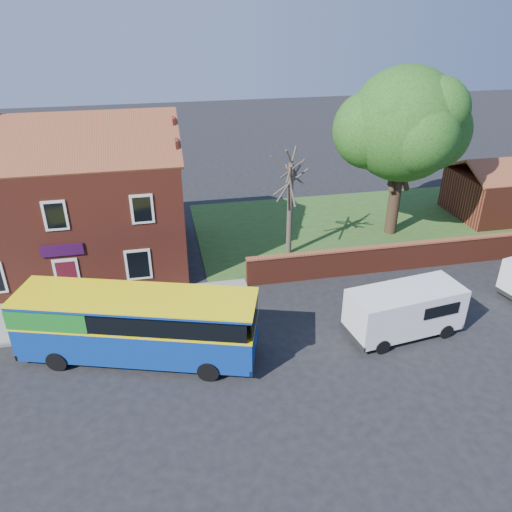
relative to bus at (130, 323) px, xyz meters
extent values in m
plane|color=black|center=(3.82, -2.16, -1.71)|extent=(120.00, 120.00, 0.00)
cube|color=gray|center=(-3.18, 3.59, -1.65)|extent=(18.00, 3.50, 0.12)
cube|color=slate|center=(-3.18, 1.84, -1.64)|extent=(18.00, 0.15, 0.14)
cube|color=#426B28|center=(16.82, 10.84, -1.69)|extent=(26.00, 12.00, 0.04)
cube|color=maroon|center=(-3.18, 9.34, 1.54)|extent=(12.00, 8.00, 6.50)
cube|color=brown|center=(-3.18, 7.34, 5.79)|extent=(12.30, 4.08, 2.16)
cube|color=brown|center=(-3.18, 11.34, 5.79)|extent=(12.30, 4.08, 2.16)
cube|color=black|center=(-3.18, 5.31, 2.89)|extent=(1.10, 0.06, 1.50)
cube|color=#4C0F19|center=(-3.18, 5.29, -0.61)|extent=(0.95, 0.04, 2.10)
cube|color=silver|center=(-3.18, 5.31, -0.56)|extent=(1.20, 0.06, 2.30)
cube|color=#310B34|center=(-3.18, 5.28, 1.09)|extent=(2.00, 0.06, 0.60)
cube|color=maroon|center=(16.82, 4.84, -0.96)|extent=(22.00, 0.30, 1.50)
cube|color=brown|center=(16.82, 4.84, -0.16)|extent=(22.00, 0.38, 0.10)
cube|color=maroon|center=(25.82, 10.84, -0.21)|extent=(8.00, 5.00, 3.00)
cube|color=brown|center=(25.82, 12.09, 1.84)|extent=(8.20, 2.56, 1.24)
cube|color=#0D3696|center=(0.30, -0.09, -0.59)|extent=(10.13, 5.29, 1.57)
cube|color=yellow|center=(0.30, -0.09, 0.20)|extent=(10.16, 5.31, 0.10)
cube|color=black|center=(0.30, -0.09, 0.67)|extent=(9.76, 5.19, 0.78)
cube|color=#1B7F24|center=(-2.80, 0.87, 0.67)|extent=(3.94, 3.39, 0.83)
cube|color=#0D3696|center=(0.30, -0.09, 1.19)|extent=(10.13, 5.29, 0.14)
cube|color=yellow|center=(0.30, -0.09, 1.27)|extent=(10.18, 5.34, 0.06)
cylinder|color=black|center=(-3.05, -0.25, -1.27)|extent=(0.93, 0.53, 0.89)
cylinder|color=black|center=(-2.36, 1.94, -1.27)|extent=(0.93, 0.53, 0.89)
cylinder|color=black|center=(2.97, -2.13, -1.27)|extent=(0.93, 0.53, 0.89)
cylinder|color=black|center=(3.65, 0.06, -1.27)|extent=(0.93, 0.53, 0.89)
cube|color=white|center=(12.00, -0.77, -0.42)|extent=(5.40, 2.75, 1.96)
cube|color=black|center=(14.30, -0.45, -0.11)|extent=(0.32, 1.75, 0.77)
cube|color=black|center=(14.52, -0.42, -1.30)|extent=(0.38, 2.06, 0.25)
cylinder|color=black|center=(10.50, -1.96, -1.37)|extent=(0.71, 0.31, 0.68)
cylinder|color=black|center=(10.23, -0.03, -1.37)|extent=(0.71, 0.31, 0.68)
cylinder|color=black|center=(13.77, -1.51, -1.37)|extent=(0.71, 0.31, 0.68)
cylinder|color=black|center=(13.50, 0.42, -1.37)|extent=(0.71, 0.31, 0.68)
cylinder|color=black|center=(19.07, 1.47, -1.40)|extent=(0.66, 0.35, 0.62)
cylinder|color=black|center=(16.26, 9.52, 0.44)|extent=(0.75, 0.75, 4.31)
sphere|color=#3D8128|center=(16.26, 9.52, 5.31)|extent=(6.74, 6.74, 6.74)
sphere|color=#3D8128|center=(18.22, 9.89, 4.75)|extent=(4.87, 4.87, 4.87)
sphere|color=#3D8128|center=(14.48, 10.08, 4.93)|extent=(4.68, 4.68, 4.68)
cylinder|color=#4C4238|center=(8.98, 7.96, 1.08)|extent=(0.32, 0.32, 5.59)
cylinder|color=#4C4238|center=(8.98, 7.96, 3.08)|extent=(0.33, 2.73, 2.20)
cylinder|color=#4C4238|center=(8.98, 7.96, 2.88)|extent=(1.42, 2.01, 2.01)
cylinder|color=#4C4238|center=(8.98, 7.96, 3.28)|extent=(2.29, 1.05, 2.23)
camera|label=1|loc=(1.70, -17.72, 12.03)|focal=35.00mm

